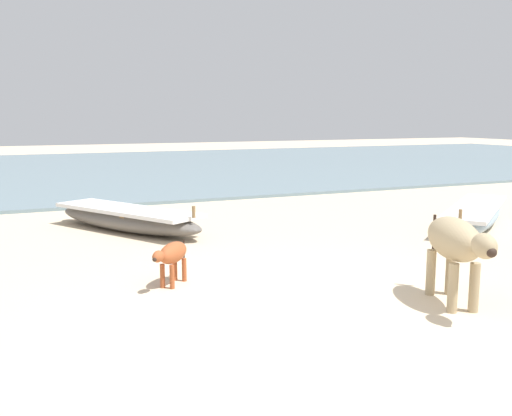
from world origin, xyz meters
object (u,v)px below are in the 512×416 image
at_px(fishing_boat_1, 475,215).
at_px(calf_far_rust, 172,255).
at_px(fishing_boat_3, 127,218).
at_px(cow_adult_dun, 456,243).

distance_m(fishing_boat_1, calf_far_rust, 6.72).
height_order(fishing_boat_3, cow_adult_dun, cow_adult_dun).
bearing_deg(fishing_boat_1, cow_adult_dun, 4.90).
bearing_deg(fishing_boat_3, fishing_boat_1, 40.79).
bearing_deg(calf_far_rust, fishing_boat_3, -141.13).
height_order(fishing_boat_1, calf_far_rust, fishing_boat_1).
distance_m(fishing_boat_1, fishing_boat_3, 6.75).
xyz_separation_m(cow_adult_dun, calf_far_rust, (-2.73, 2.06, -0.32)).
bearing_deg(fishing_boat_1, calf_far_rust, -25.17).
distance_m(fishing_boat_3, calf_far_rust, 3.83).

